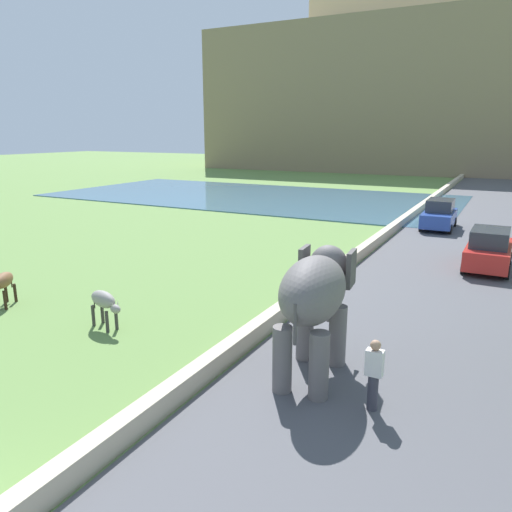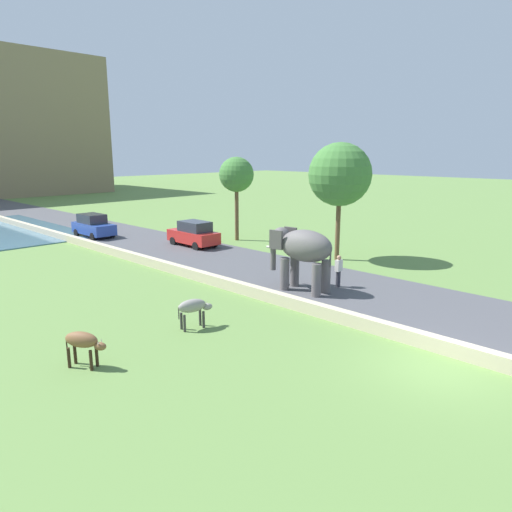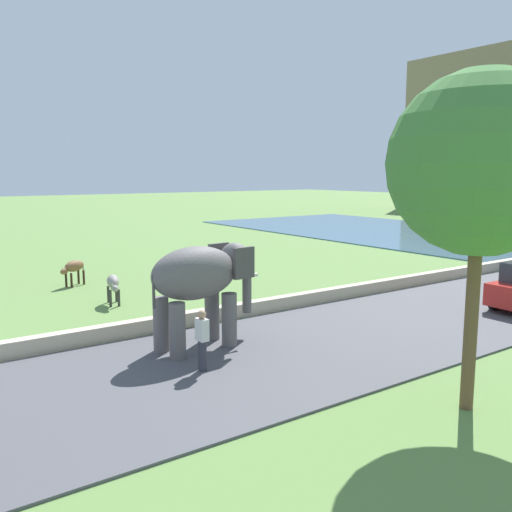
% 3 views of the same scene
% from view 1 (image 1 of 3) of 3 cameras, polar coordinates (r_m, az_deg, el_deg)
% --- Properties ---
extents(road_surface, '(7.00, 120.00, 0.06)m').
position_cam_1_polar(road_surface, '(22.86, 21.25, -1.19)').
color(road_surface, '#4C4C51').
rests_on(road_surface, ground).
extents(barrier_wall, '(0.40, 110.00, 0.51)m').
position_cam_1_polar(barrier_wall, '(21.62, 10.64, -0.68)').
color(barrier_wall, beige).
rests_on(barrier_wall, ground).
extents(lake, '(36.00, 18.00, 0.08)m').
position_cam_1_polar(lake, '(45.10, -0.59, 7.00)').
color(lake, '#426B84').
rests_on(lake, ground).
extents(hill_distant, '(64.00, 28.00, 20.93)m').
position_cam_1_polar(hill_distant, '(83.26, 19.40, 16.74)').
color(hill_distant, '#897556').
rests_on(hill_distant, ground).
extents(fort_on_hill, '(36.91, 8.00, 6.47)m').
position_cam_1_polar(fort_on_hill, '(85.07, 20.31, 25.79)').
color(fort_on_hill, '#D6BC89').
rests_on(fort_on_hill, hill_distant).
extents(elephant, '(1.66, 3.53, 2.99)m').
position_cam_1_polar(elephant, '(11.54, 6.93, -4.54)').
color(elephant, '#605B5B').
rests_on(elephant, ground).
extents(person_beside_elephant, '(0.36, 0.22, 1.63)m').
position_cam_1_polar(person_beside_elephant, '(10.69, 13.54, -13.22)').
color(person_beside_elephant, '#33333D').
rests_on(person_beside_elephant, ground).
extents(car_red, '(1.84, 4.02, 1.80)m').
position_cam_1_polar(car_red, '(22.94, 25.45, 0.68)').
color(car_red, red).
rests_on(car_red, ground).
extents(car_blue, '(1.84, 4.03, 1.80)m').
position_cam_1_polar(car_blue, '(31.52, 20.54, 4.52)').
color(car_blue, '#2D4CA8').
rests_on(car_blue, ground).
extents(cow_brown, '(0.99, 1.37, 1.15)m').
position_cam_1_polar(cow_brown, '(18.47, -27.36, -2.76)').
color(cow_brown, brown).
rests_on(cow_brown, ground).
extents(cow_grey, '(1.42, 0.70, 1.15)m').
position_cam_1_polar(cow_grey, '(15.29, -17.23, -5.09)').
color(cow_grey, gray).
rests_on(cow_grey, ground).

